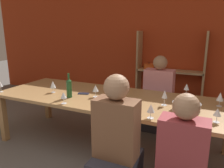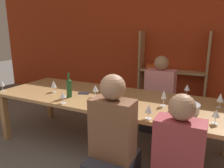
{
  "view_description": "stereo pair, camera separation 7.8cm",
  "coord_description": "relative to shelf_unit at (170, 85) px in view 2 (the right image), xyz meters",
  "views": [
    {
      "loc": [
        1.01,
        -0.65,
        1.58
      ],
      "look_at": [
        -0.18,
        1.92,
        0.88
      ],
      "focal_mm": 35.0,
      "sensor_mm": 36.0,
      "label": 1
    },
    {
      "loc": [
        1.08,
        -0.61,
        1.58
      ],
      "look_at": [
        -0.18,
        1.92,
        0.88
      ],
      "focal_mm": 35.0,
      "sensor_mm": 36.0,
      "label": 2
    }
  ],
  "objects": [
    {
      "name": "mixing_bowl",
      "position": [
        0.54,
        -1.92,
        0.25
      ],
      "size": [
        0.3,
        0.3,
        0.09
      ],
      "color": "#B7BABC",
      "rests_on": "dining_table"
    },
    {
      "name": "wine_glass_red_d",
      "position": [
        0.87,
        -1.6,
        0.31
      ],
      "size": [
        0.08,
        0.08,
        0.17
      ],
      "color": "white",
      "rests_on": "dining_table"
    },
    {
      "name": "wine_glass_empty_a",
      "position": [
        0.48,
        -1.35,
        0.32
      ],
      "size": [
        0.07,
        0.07,
        0.17
      ],
      "color": "white",
      "rests_on": "dining_table"
    },
    {
      "name": "wine_bottle_green",
      "position": [
        -0.9,
        -2.04,
        0.33
      ],
      "size": [
        0.07,
        0.07,
        0.32
      ],
      "color": "#1E4C23",
      "rests_on": "dining_table"
    },
    {
      "name": "dining_table",
      "position": [
        -0.44,
        -1.81,
        0.13
      ],
      "size": [
        3.09,
        1.1,
        0.73
      ],
      "color": "#AD7F4C",
      "rests_on": "ground_plane"
    },
    {
      "name": "wall_back_red",
      "position": [
        -0.26,
        0.2,
        0.82
      ],
      "size": [
        8.8,
        0.06,
        2.7
      ],
      "color": "#B23819",
      "rests_on": "ground_plane"
    },
    {
      "name": "wine_glass_white_e",
      "position": [
        0.29,
        -1.84,
        0.32
      ],
      "size": [
        0.07,
        0.07,
        0.19
      ],
      "color": "white",
      "rests_on": "dining_table"
    },
    {
      "name": "person_near_a",
      "position": [
        0.05,
        -2.69,
        -0.07
      ],
      "size": [
        0.38,
        0.47,
        1.23
      ],
      "color": "#2D2D38",
      "rests_on": "ground_plane"
    },
    {
      "name": "shelf_unit",
      "position": [
        0.0,
        0.0,
        0.0
      ],
      "size": [
        1.29,
        0.3,
        1.56
      ],
      "color": "tan",
      "rests_on": "ground_plane"
    },
    {
      "name": "cell_phone",
      "position": [
        -0.81,
        -1.83,
        0.2
      ],
      "size": [
        0.16,
        0.11,
        0.01
      ],
      "color": "#1E2338",
      "rests_on": "dining_table"
    },
    {
      "name": "wine_glass_white_c",
      "position": [
        0.84,
        -2.11,
        0.29
      ],
      "size": [
        0.07,
        0.07,
        0.14
      ],
      "color": "white",
      "rests_on": "dining_table"
    },
    {
      "name": "wine_glass_empty_c",
      "position": [
        -1.92,
        -2.24,
        0.31
      ],
      "size": [
        0.06,
        0.06,
        0.16
      ],
      "color": "white",
      "rests_on": "dining_table"
    },
    {
      "name": "wine_glass_red_b",
      "position": [
        0.25,
        -2.28,
        0.3
      ],
      "size": [
        0.08,
        0.08,
        0.15
      ],
      "color": "white",
      "rests_on": "dining_table"
    },
    {
      "name": "person_far_a",
      "position": [
        0.01,
        -0.89,
        -0.1
      ],
      "size": [
        0.46,
        0.57,
        1.19
      ],
      "rotation": [
        0.0,
        0.0,
        3.14
      ],
      "color": "#2D2D38",
      "rests_on": "ground_plane"
    },
    {
      "name": "wine_glass_red_a",
      "position": [
        -1.24,
        -1.95,
        0.3
      ],
      "size": [
        0.08,
        0.08,
        0.16
      ],
      "color": "white",
      "rests_on": "dining_table"
    },
    {
      "name": "wine_glass_empty_b",
      "position": [
        -0.34,
        -1.63,
        0.3
      ],
      "size": [
        0.08,
        0.08,
        0.14
      ],
      "color": "white",
      "rests_on": "dining_table"
    },
    {
      "name": "wine_glass_red_c",
      "position": [
        -0.07,
        -2.2,
        0.3
      ],
      "size": [
        0.07,
        0.07,
        0.15
      ],
      "color": "white",
      "rests_on": "dining_table"
    },
    {
      "name": "wine_glass_white_a",
      "position": [
        -0.59,
        -1.89,
        0.31
      ],
      "size": [
        0.08,
        0.08,
        0.16
      ],
      "color": "white",
      "rests_on": "dining_table"
    },
    {
      "name": "wine_glass_white_d",
      "position": [
        -0.81,
        -2.28,
        0.29
      ],
      "size": [
        0.07,
        0.07,
        0.14
      ],
      "color": "white",
      "rests_on": "dining_table"
    }
  ]
}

